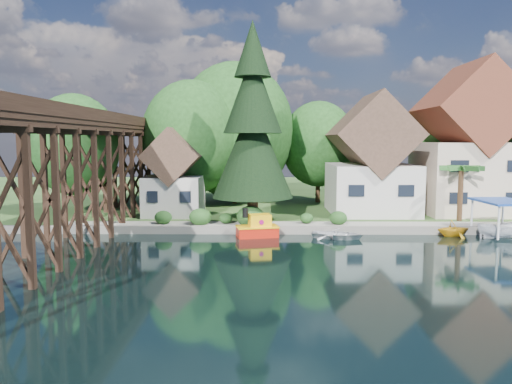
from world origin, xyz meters
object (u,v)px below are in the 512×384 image
at_px(shed, 174,178).
at_px(tugboat, 258,228).
at_px(trestle_bridge, 80,167).
at_px(palm_tree, 461,170).
at_px(boat_canopy, 501,222).
at_px(boat_white_a, 338,233).
at_px(boat_yellow, 453,227).
at_px(house_left, 371,163).
at_px(house_center, 468,149).
at_px(conifer, 253,126).

relative_size(shed, tugboat, 2.32).
height_order(trestle_bridge, palm_tree, trestle_bridge).
bearing_deg(palm_tree, boat_canopy, -76.77).
bearing_deg(boat_white_a, trestle_bridge, 110.36).
bearing_deg(boat_yellow, boat_canopy, -115.96).
relative_size(house_left, house_center, 0.79).
relative_size(house_left, conifer, 0.67).
height_order(conifer, boat_canopy, conifer).
xyz_separation_m(trestle_bridge, boat_canopy, (30.56, 1.38, -4.13)).
xyz_separation_m(trestle_bridge, boat_yellow, (27.37, 2.11, -4.66)).
relative_size(trestle_bridge, boat_yellow, 16.98).
height_order(shed, conifer, conifer).
xyz_separation_m(house_center, tugboat, (-19.41, -9.60, -5.74)).
distance_m(house_left, conifer, 12.36).
height_order(house_left, palm_tree, house_left).
bearing_deg(shed, boat_canopy, -17.26).
height_order(tugboat, boat_canopy, boat_canopy).
bearing_deg(boat_yellow, trestle_bridge, 81.27).
relative_size(trestle_bridge, house_center, 3.18).
bearing_deg(boat_canopy, boat_yellow, 167.18).
xyz_separation_m(conifer, palm_tree, (17.28, 0.31, -3.58)).
relative_size(conifer, palm_tree, 3.33).
bearing_deg(trestle_bridge, boat_canopy, 2.59).
height_order(shed, boat_canopy, shed).
height_order(boat_white_a, boat_yellow, boat_yellow).
distance_m(trestle_bridge, tugboat, 13.55).
distance_m(palm_tree, boat_yellow, 6.15).
bearing_deg(house_left, house_center, 3.18).
bearing_deg(trestle_bridge, conifer, 25.85).
bearing_deg(boat_yellow, tugboat, 78.35).
bearing_deg(boat_yellow, house_center, -39.79).
height_order(house_center, palm_tree, house_center).
height_order(palm_tree, boat_yellow, palm_tree).
bearing_deg(boat_canopy, tugboat, 178.91).
distance_m(trestle_bridge, palm_tree, 30.08).
bearing_deg(shed, palm_tree, -7.30).
bearing_deg(shed, trestle_bridge, -118.19).
xyz_separation_m(house_center, shed, (-27.00, -2.00, -2.59)).
bearing_deg(boat_yellow, conifer, 62.94).
relative_size(trestle_bridge, conifer, 2.70).
height_order(conifer, tugboat, conifer).
relative_size(shed, conifer, 0.48).
distance_m(house_left, tugboat, 14.53).
height_order(trestle_bridge, conifer, conifer).
distance_m(house_left, boat_white_a, 11.65).
xyz_separation_m(boat_white_a, boat_canopy, (12.05, 0.20, 0.82)).
bearing_deg(boat_canopy, trestle_bridge, -177.41).
bearing_deg(house_left, trestle_bridge, -154.79).
relative_size(trestle_bridge, boat_canopy, 9.62).
distance_m(trestle_bridge, boat_white_a, 19.20).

